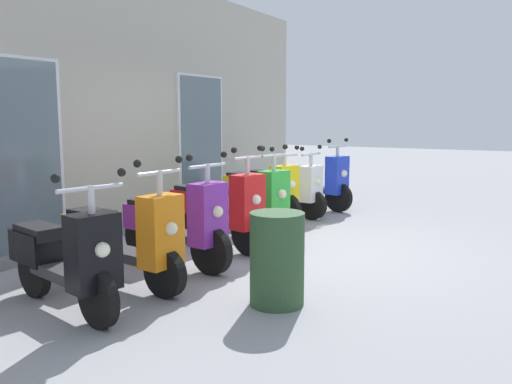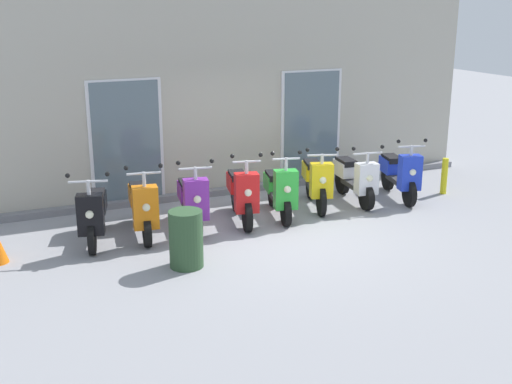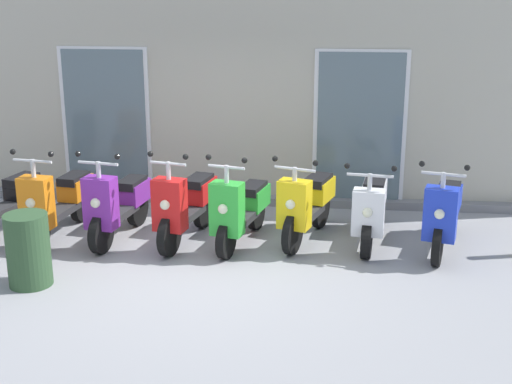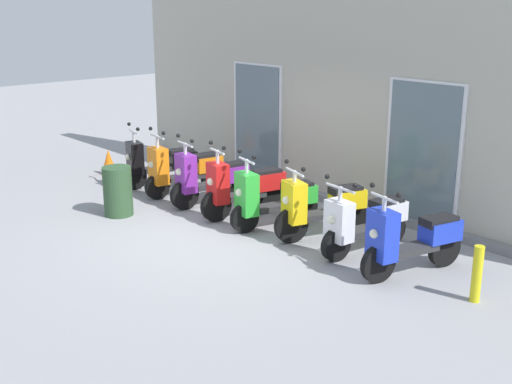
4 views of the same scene
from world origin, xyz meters
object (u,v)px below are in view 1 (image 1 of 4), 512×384
at_px(scooter_orange, 124,238).
at_px(scooter_blue, 314,181).
at_px(scooter_red, 219,209).
at_px(scooter_white, 284,188).
at_px(trash_bin, 277,259).
at_px(scooter_black, 64,257).
at_px(scooter_green, 247,203).
at_px(scooter_purple, 177,224).
at_px(scooter_yellow, 262,192).
at_px(curb_bollard, 338,183).

bearing_deg(scooter_orange, scooter_blue, 0.10).
distance_m(scooter_red, scooter_white, 2.36).
relative_size(scooter_blue, trash_bin, 1.92).
relative_size(scooter_black, scooter_green, 1.01).
height_order(scooter_purple, scooter_yellow, scooter_purple).
xyz_separation_m(scooter_orange, scooter_white, (4.05, 0.17, -0.02)).
distance_m(scooter_yellow, trash_bin, 3.44).
bearing_deg(scooter_yellow, scooter_black, -177.56).
bearing_deg(scooter_black, scooter_red, -0.53).
height_order(scooter_yellow, scooter_white, scooter_yellow).
distance_m(scooter_black, scooter_orange, 0.76).
distance_m(scooter_green, scooter_blue, 2.53).
xyz_separation_m(scooter_white, scooter_blue, (0.88, -0.16, 0.03)).
distance_m(scooter_green, curb_bollard, 3.52).
bearing_deg(curb_bollard, scooter_blue, 174.50).
xyz_separation_m(scooter_green, scooter_yellow, (0.83, 0.20, 0.03)).
distance_m(scooter_orange, scooter_red, 1.70).
relative_size(scooter_orange, trash_bin, 1.95).
height_order(scooter_red, trash_bin, scooter_red).
bearing_deg(scooter_red, scooter_orange, 179.14).
height_order(scooter_blue, trash_bin, scooter_blue).
relative_size(scooter_black, scooter_red, 0.97).
xyz_separation_m(scooter_black, scooter_orange, (0.76, 0.00, 0.01)).
distance_m(scooter_green, trash_bin, 2.63).
distance_m(scooter_white, trash_bin, 4.17).
distance_m(trash_bin, curb_bollard, 5.86).
relative_size(scooter_purple, scooter_red, 0.99).
bearing_deg(trash_bin, scooter_yellow, 29.16).
distance_m(scooter_orange, scooter_yellow, 3.24).
bearing_deg(scooter_purple, scooter_white, 3.51).
bearing_deg(scooter_yellow, scooter_green, -166.48).
relative_size(scooter_red, scooter_blue, 1.00).
xyz_separation_m(scooter_blue, trash_bin, (-4.70, -1.52, -0.08)).
distance_m(scooter_yellow, curb_bollard, 2.70).
height_order(scooter_purple, scooter_blue, scooter_purple).
bearing_deg(curb_bollard, scooter_black, 179.28).
xyz_separation_m(scooter_green, curb_bollard, (3.51, -0.05, -0.12)).
distance_m(scooter_red, scooter_blue, 3.23).
distance_m(scooter_red, scooter_yellow, 1.55).
bearing_deg(curb_bollard, trash_bin, -165.96).
relative_size(scooter_green, curb_bollard, 2.18).
distance_m(scooter_orange, scooter_blue, 4.93).
bearing_deg(scooter_blue, scooter_yellow, 174.65).
bearing_deg(scooter_black, scooter_purple, -1.00).
height_order(scooter_green, scooter_blue, scooter_green).
xyz_separation_m(scooter_purple, curb_bollard, (5.10, -0.06, -0.13)).
bearing_deg(curb_bollard, scooter_red, 179.17).
bearing_deg(scooter_white, scooter_red, -175.29).
height_order(scooter_red, scooter_green, scooter_red).
bearing_deg(scooter_orange, scooter_yellow, 2.96).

